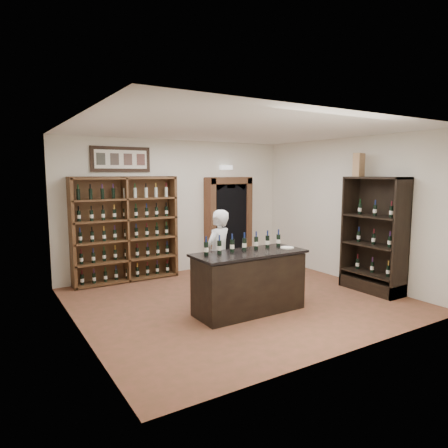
{
  "coord_description": "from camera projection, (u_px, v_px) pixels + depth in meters",
  "views": [
    {
      "loc": [
        -3.89,
        -5.77,
        2.27
      ],
      "look_at": [
        -0.13,
        0.3,
        1.35
      ],
      "focal_mm": 32.0,
      "sensor_mm": 36.0,
      "label": 1
    }
  ],
  "objects": [
    {
      "name": "framed_picture",
      "position": [
        121.0,
        159.0,
        8.27
      ],
      "size": [
        1.25,
        0.04,
        0.52
      ],
      "primitive_type": "cube",
      "color": "black",
      "rests_on": "wall_back"
    },
    {
      "name": "wall_right",
      "position": [
        347.0,
        210.0,
        8.44
      ],
      "size": [
        0.04,
        5.0,
        3.0
      ],
      "primitive_type": "cube",
      "color": "silver",
      "rests_on": "ground"
    },
    {
      "name": "arched_doorway",
      "position": [
        228.0,
        220.0,
        9.66
      ],
      "size": [
        1.17,
        0.35,
        2.17
      ],
      "color": "black",
      "rests_on": "ground"
    },
    {
      "name": "wine_crate",
      "position": [
        359.0,
        165.0,
        7.74
      ],
      "size": [
        0.34,
        0.23,
        0.45
      ],
      "primitive_type": "cube",
      "rotation": [
        0.0,
        0.0,
        0.35
      ],
      "color": "tan",
      "rests_on": "side_cabinet"
    },
    {
      "name": "counter_bottle_0",
      "position": [
        206.0,
        248.0,
        6.18
      ],
      "size": [
        0.07,
        0.07,
        0.3
      ],
      "color": "black",
      "rests_on": "tasting_counter"
    },
    {
      "name": "counter_bottle_6",
      "position": [
        278.0,
        240.0,
        6.94
      ],
      "size": [
        0.07,
        0.07,
        0.3
      ],
      "color": "black",
      "rests_on": "tasting_counter"
    },
    {
      "name": "side_cabinet",
      "position": [
        374.0,
        252.0,
        7.66
      ],
      "size": [
        0.48,
        1.2,
        2.2
      ],
      "color": "black",
      "rests_on": "ground"
    },
    {
      "name": "counter_bottle_5",
      "position": [
        267.0,
        241.0,
        6.81
      ],
      "size": [
        0.07,
        0.07,
        0.3
      ],
      "color": "black",
      "rests_on": "tasting_counter"
    },
    {
      "name": "counter_bottle_2",
      "position": [
        232.0,
        245.0,
        6.44
      ],
      "size": [
        0.07,
        0.07,
        0.3
      ],
      "color": "black",
      "rests_on": "tasting_counter"
    },
    {
      "name": "tasting_counter",
      "position": [
        249.0,
        282.0,
        6.52
      ],
      "size": [
        1.88,
        0.78,
        1.0
      ],
      "color": "black",
      "rests_on": "ground"
    },
    {
      "name": "ceiling",
      "position": [
        240.0,
        130.0,
        6.81
      ],
      "size": [
        5.5,
        5.5,
        0.0
      ],
      "primitive_type": "plane",
      "rotation": [
        3.14,
        0.0,
        0.0
      ],
      "color": "white",
      "rests_on": "wall_back"
    },
    {
      "name": "plate",
      "position": [
        287.0,
        248.0,
        6.78
      ],
      "size": [
        0.23,
        0.23,
        0.02
      ],
      "primitive_type": "cylinder",
      "color": "white",
      "rests_on": "tasting_counter"
    },
    {
      "name": "wall_left",
      "position": [
        76.0,
        229.0,
        5.56
      ],
      "size": [
        0.04,
        5.0,
        3.0
      ],
      "primitive_type": "cube",
      "color": "silver",
      "rests_on": "ground"
    },
    {
      "name": "shopkeeper",
      "position": [
        218.0,
        256.0,
        7.02
      ],
      "size": [
        0.7,
        0.6,
        1.64
      ],
      "primitive_type": "imported",
      "rotation": [
        0.0,
        0.0,
        3.55
      ],
      "color": "silver",
      "rests_on": "ground"
    },
    {
      "name": "floor",
      "position": [
        239.0,
        300.0,
        7.19
      ],
      "size": [
        5.5,
        5.5,
        0.0
      ],
      "primitive_type": "plane",
      "color": "brown",
      "rests_on": "ground"
    },
    {
      "name": "counter_bottle_4",
      "position": [
        256.0,
        243.0,
        6.69
      ],
      "size": [
        0.07,
        0.07,
        0.3
      ],
      "color": "black",
      "rests_on": "tasting_counter"
    },
    {
      "name": "counter_bottle_3",
      "position": [
        244.0,
        244.0,
        6.56
      ],
      "size": [
        0.07,
        0.07,
        0.3
      ],
      "color": "black",
      "rests_on": "tasting_counter"
    },
    {
      "name": "wine_shelf",
      "position": [
        125.0,
        229.0,
        8.34
      ],
      "size": [
        2.2,
        0.38,
        2.2
      ],
      "color": "#53391C",
      "rests_on": "ground"
    },
    {
      "name": "wall_back",
      "position": [
        178.0,
        207.0,
        9.11
      ],
      "size": [
        5.5,
        0.04,
        3.0
      ],
      "primitive_type": "cube",
      "color": "silver",
      "rests_on": "ground"
    },
    {
      "name": "emergency_light",
      "position": [
        226.0,
        167.0,
        9.58
      ],
      "size": [
        0.3,
        0.1,
        0.1
      ],
      "primitive_type": "cube",
      "color": "white",
      "rests_on": "wall_back"
    },
    {
      "name": "counter_bottle_1",
      "position": [
        219.0,
        247.0,
        6.31
      ],
      "size": [
        0.07,
        0.07,
        0.3
      ],
      "color": "black",
      "rests_on": "tasting_counter"
    }
  ]
}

